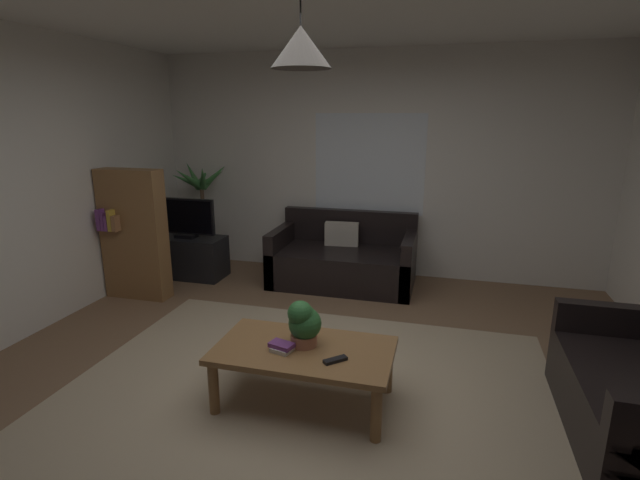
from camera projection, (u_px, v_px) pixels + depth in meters
name	position (u px, v px, depth m)	size (l,w,h in m)	color
floor	(309.00, 390.00, 3.47)	(5.39, 5.54, 0.02)	brown
rug	(301.00, 403.00, 3.28)	(3.50, 3.05, 0.01)	tan
wall_back	(374.00, 166.00, 5.74)	(5.51, 0.06, 2.69)	silver
window_pane	(369.00, 164.00, 5.72)	(1.34, 0.01, 1.20)	white
couch_under_window	(343.00, 261.00, 5.58)	(1.64, 0.89, 0.82)	black
coffee_table	(304.00, 356.00, 3.22)	(1.20, 0.68, 0.41)	olive
book_on_table_0	(282.00, 349.00, 3.16)	(0.13, 0.12, 0.03)	beige
book_on_table_1	(282.00, 345.00, 3.15)	(0.16, 0.10, 0.03)	#72387F
remote_on_table_0	(335.00, 360.00, 3.02)	(0.05, 0.16, 0.02)	black
potted_plant_on_table	(304.00, 322.00, 3.20)	(0.23, 0.23, 0.33)	#B77051
tv_stand	(189.00, 257.00, 5.83)	(0.90, 0.44, 0.50)	black
tv	(185.00, 218.00, 5.69)	(0.77, 0.16, 0.48)	black
potted_palm_corner	(203.00, 216.00, 6.15)	(0.77, 0.95, 1.38)	brown
bookshelf_corner	(134.00, 234.00, 5.06)	(0.70, 0.31, 1.40)	olive
pendant_lamp	(301.00, 47.00, 2.72)	(0.36, 0.36, 0.49)	black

